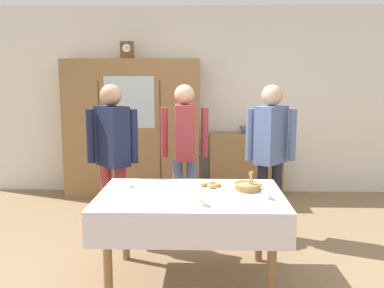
% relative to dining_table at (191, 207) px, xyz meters
% --- Properties ---
extents(ground_plane, '(12.00, 12.00, 0.00)m').
position_rel_dining_table_xyz_m(ground_plane, '(0.00, 0.23, -0.64)').
color(ground_plane, '#846B4C').
rests_on(ground_plane, ground).
extents(back_wall, '(6.40, 0.10, 2.70)m').
position_rel_dining_table_xyz_m(back_wall, '(0.00, 2.88, 0.71)').
color(back_wall, silver).
rests_on(back_wall, ground).
extents(dining_table, '(1.51, 1.02, 0.74)m').
position_rel_dining_table_xyz_m(dining_table, '(0.00, 0.00, 0.00)').
color(dining_table, olive).
rests_on(dining_table, ground).
extents(wall_cabinet, '(1.90, 0.46, 1.94)m').
position_rel_dining_table_xyz_m(wall_cabinet, '(-0.90, 2.59, 0.33)').
color(wall_cabinet, olive).
rests_on(wall_cabinet, ground).
extents(mantel_clock, '(0.18, 0.11, 0.24)m').
position_rel_dining_table_xyz_m(mantel_clock, '(-0.95, 2.59, 1.42)').
color(mantel_clock, brown).
rests_on(mantel_clock, wall_cabinet).
extents(bookshelf_low, '(1.04, 0.35, 0.90)m').
position_rel_dining_table_xyz_m(bookshelf_low, '(0.72, 2.64, -0.18)').
color(bookshelf_low, olive).
rests_on(bookshelf_low, ground).
extents(book_stack, '(0.17, 0.22, 0.09)m').
position_rel_dining_table_xyz_m(book_stack, '(0.72, 2.64, 0.32)').
color(book_stack, '#3D754C').
rests_on(book_stack, bookshelf_low).
extents(tea_cup_back_edge, '(0.13, 0.13, 0.06)m').
position_rel_dining_table_xyz_m(tea_cup_back_edge, '(-0.55, 0.21, 0.13)').
color(tea_cup_back_edge, silver).
rests_on(tea_cup_back_edge, dining_table).
extents(tea_cup_near_right, '(0.13, 0.13, 0.06)m').
position_rel_dining_table_xyz_m(tea_cup_near_right, '(0.59, -0.11, 0.13)').
color(tea_cup_near_right, silver).
rests_on(tea_cup_near_right, dining_table).
extents(tea_cup_front_edge, '(0.13, 0.13, 0.06)m').
position_rel_dining_table_xyz_m(tea_cup_front_edge, '(0.09, -0.30, 0.13)').
color(tea_cup_front_edge, white).
rests_on(tea_cup_front_edge, dining_table).
extents(bread_basket, '(0.24, 0.24, 0.16)m').
position_rel_dining_table_xyz_m(bread_basket, '(0.48, 0.16, 0.14)').
color(bread_basket, '#9E7542').
rests_on(bread_basket, dining_table).
extents(pastry_plate, '(0.28, 0.28, 0.05)m').
position_rel_dining_table_xyz_m(pastry_plate, '(0.17, 0.21, 0.12)').
color(pastry_plate, white).
rests_on(pastry_plate, dining_table).
extents(spoon_far_right, '(0.12, 0.02, 0.01)m').
position_rel_dining_table_xyz_m(spoon_far_right, '(-0.44, -0.20, 0.11)').
color(spoon_far_right, silver).
rests_on(spoon_far_right, dining_table).
extents(spoon_mid_left, '(0.12, 0.02, 0.01)m').
position_rel_dining_table_xyz_m(spoon_mid_left, '(-0.31, -0.07, 0.11)').
color(spoon_mid_left, silver).
rests_on(spoon_mid_left, dining_table).
extents(person_behind_table_left, '(0.52, 0.41, 1.61)m').
position_rel_dining_table_xyz_m(person_behind_table_left, '(0.80, 1.02, 0.34)').
color(person_behind_table_left, '#232328').
rests_on(person_behind_table_left, ground).
extents(person_near_right_end, '(0.52, 0.38, 1.61)m').
position_rel_dining_table_xyz_m(person_near_right_end, '(-0.10, 1.21, 0.34)').
color(person_near_right_end, slate).
rests_on(person_near_right_end, ground).
extents(person_by_cabinet, '(0.52, 0.40, 1.62)m').
position_rel_dining_table_xyz_m(person_by_cabinet, '(-0.81, 0.84, 0.35)').
color(person_by_cabinet, '#933338').
rests_on(person_by_cabinet, ground).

